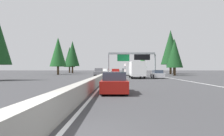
{
  "coord_description": "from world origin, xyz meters",
  "views": [
    {
      "loc": [
        -4.91,
        -1.69,
        1.68
      ],
      "look_at": [
        47.51,
        -0.72,
        1.88
      ],
      "focal_mm": 34.44,
      "sensor_mm": 36.0,
      "label": 1
    }
  ],
  "objects": [
    {
      "name": "conifer_left_mid",
      "position": [
        77.73,
        15.14,
        7.56
      ],
      "size": [
        5.47,
        5.47,
        12.43
      ],
      "color": "#4C3823",
      "rests_on": "ground"
    },
    {
      "name": "sedan_near_right",
      "position": [
        10.11,
        -1.58,
        0.68
      ],
      "size": [
        4.4,
        1.8,
        1.47
      ],
      "color": "maroon",
      "rests_on": "ground"
    },
    {
      "name": "sedan_far_center",
      "position": [
        33.3,
        -9.03,
        0.68
      ],
      "size": [
        4.4,
        1.8,
        1.47
      ],
      "color": "silver",
      "rests_on": "ground"
    },
    {
      "name": "minivan_far_left",
      "position": [
        52.69,
        -1.57,
        0.95
      ],
      "size": [
        5.0,
        1.95,
        1.69
      ],
      "color": "red",
      "rests_on": "ground"
    },
    {
      "name": "bus_near_center",
      "position": [
        53.55,
        -5.38,
        1.72
      ],
      "size": [
        11.5,
        2.55,
        3.1
      ],
      "color": "white",
      "rests_on": "ground"
    },
    {
      "name": "box_truck_distant_a",
      "position": [
        33.83,
        -5.42,
        1.61
      ],
      "size": [
        8.5,
        2.4,
        2.95
      ],
      "color": "white",
      "rests_on": "ground"
    },
    {
      "name": "conifer_right_distant",
      "position": [
        110.75,
        -16.05,
        6.27
      ],
      "size": [
        4.54,
        4.54,
        10.32
      ],
      "color": "#4C3823",
      "rests_on": "ground"
    },
    {
      "name": "conifer_left_near",
      "position": [
        55.75,
        14.78,
        6.48
      ],
      "size": [
        4.69,
        4.69,
        10.66
      ],
      "color": "#4C3823",
      "rests_on": "ground"
    },
    {
      "name": "pickup_far_right",
      "position": [
        84.64,
        -5.2,
        0.91
      ],
      "size": [
        5.6,
        2.0,
        1.86
      ],
      "color": "slate",
      "rests_on": "ground"
    },
    {
      "name": "median_barrier",
      "position": [
        80.0,
        0.3,
        0.45
      ],
      "size": [
        180.0,
        0.56,
        0.9
      ],
      "primitive_type": "cube",
      "color": "#9E9B93",
      "rests_on": "ground"
    },
    {
      "name": "oncoming_far",
      "position": [
        82.79,
        2.86,
        0.91
      ],
      "size": [
        5.6,
        2.0,
        1.86
      ],
      "rotation": [
        0.0,
        0.0,
        3.14
      ],
      "color": "white",
      "rests_on": "ground"
    },
    {
      "name": "conifer_left_far",
      "position": [
        87.99,
        18.5,
        6.83
      ],
      "size": [
        4.95,
        4.95,
        11.25
      ],
      "color": "#4C3823",
      "rests_on": "ground"
    },
    {
      "name": "conifer_right_near",
      "position": [
        48.08,
        -16.12,
        5.49
      ],
      "size": [
        3.98,
        3.98,
        9.04
      ],
      "color": "#4C3823",
      "rests_on": "ground"
    },
    {
      "name": "shoulder_stripe_median",
      "position": [
        70.0,
        -0.25,
        0.01
      ],
      "size": [
        160.0,
        0.16,
        0.01
      ],
      "primitive_type": "cube",
      "color": "silver",
      "rests_on": "ground"
    },
    {
      "name": "shoulder_stripe_right",
      "position": [
        70.0,
        -11.52,
        0.01
      ],
      "size": [
        160.0,
        0.16,
        0.01
      ],
      "primitive_type": "cube",
      "color": "silver",
      "rests_on": "ground"
    },
    {
      "name": "conifer_right_far",
      "position": [
        68.35,
        -21.41,
        7.2
      ],
      "size": [
        5.21,
        5.21,
        11.84
      ],
      "color": "#4C3823",
      "rests_on": "ground"
    },
    {
      "name": "conifer_right_mid",
      "position": [
        63.15,
        -18.94,
        8.45
      ],
      "size": [
        6.11,
        6.11,
        13.89
      ],
      "color": "#4C3823",
      "rests_on": "ground"
    },
    {
      "name": "sign_gantry_overhead",
      "position": [
        51.89,
        -6.04,
        4.78
      ],
      "size": [
        0.5,
        12.68,
        6.0
      ],
      "color": "gray",
      "rests_on": "ground"
    },
    {
      "name": "oncoming_near",
      "position": [
        49.86,
        2.77,
        0.91
      ],
      "size": [
        5.6,
        2.0,
        1.86
      ],
      "rotation": [
        0.0,
        0.0,
        3.14
      ],
      "color": "slate",
      "rests_on": "ground"
    },
    {
      "name": "ground_plane",
      "position": [
        60.0,
        0.0,
        0.0
      ],
      "size": [
        320.0,
        320.0,
        0.0
      ],
      "primitive_type": "plane",
      "color": "#38383A"
    }
  ]
}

